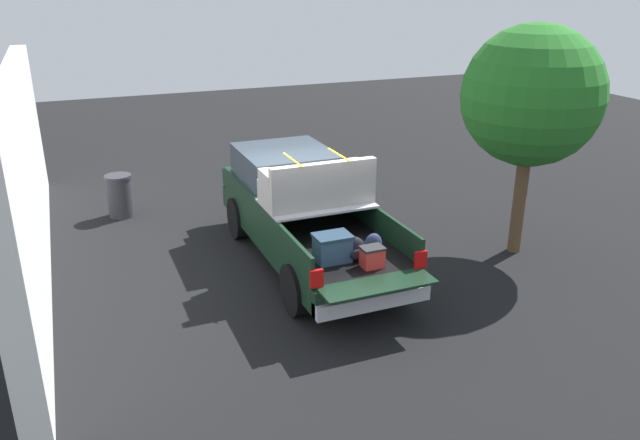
% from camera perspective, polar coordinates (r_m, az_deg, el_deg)
% --- Properties ---
extents(ground_plane, '(40.00, 40.00, 0.00)m').
position_cam_1_polar(ground_plane, '(12.25, -1.07, -3.86)').
color(ground_plane, black).
extents(pickup_truck, '(6.05, 2.06, 2.23)m').
position_cam_1_polar(pickup_truck, '(12.20, -1.77, 1.08)').
color(pickup_truck, black).
rests_on(pickup_truck, ground_plane).
extents(building_facade, '(10.94, 0.36, 3.60)m').
position_cam_1_polar(building_facade, '(12.58, -25.11, 3.55)').
color(building_facade, white).
rests_on(building_facade, ground_plane).
extents(tree_background, '(2.62, 2.62, 4.44)m').
position_cam_1_polar(tree_background, '(12.49, 18.61, 10.54)').
color(tree_background, brown).
rests_on(tree_background, ground_plane).
extents(trash_can, '(0.60, 0.60, 0.98)m').
position_cam_1_polar(trash_can, '(15.14, -17.63, 2.12)').
color(trash_can, '#2D2D33').
rests_on(trash_can, ground_plane).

